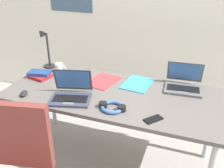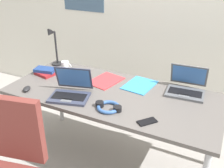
% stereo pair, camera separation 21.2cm
% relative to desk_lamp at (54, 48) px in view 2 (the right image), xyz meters
% --- Properties ---
extents(ground_plane, '(12.00, 12.00, 0.00)m').
position_rel_desk_lamp_xyz_m(ground_plane, '(0.80, -0.28, -0.94)').
color(ground_plane, gray).
extents(wall_back, '(6.00, 0.13, 2.60)m').
position_rel_desk_lamp_xyz_m(wall_back, '(0.80, 0.82, 0.36)').
color(wall_back, silver).
rests_on(wall_back, ground_plane).
extents(desk, '(1.80, 0.80, 0.74)m').
position_rel_desk_lamp_xyz_m(desk, '(0.80, -0.28, -0.25)').
color(desk, '#595451').
rests_on(desk, ground_plane).
extents(desk_lamp, '(0.12, 0.18, 0.40)m').
position_rel_desk_lamp_xyz_m(desk_lamp, '(0.00, 0.00, 0.00)').
color(desk_lamp, black).
rests_on(desk_lamp, desk).
extents(laptop_front_left, '(0.33, 0.31, 0.22)m').
position_rel_desk_lamp_xyz_m(laptop_front_left, '(1.36, 0.00, -0.15)').
color(laptop_front_left, '#515459').
rests_on(laptop_front_left, desk).
extents(laptop_center, '(0.37, 0.35, 0.22)m').
position_rel_desk_lamp_xyz_m(laptop_center, '(0.53, -0.48, -0.15)').
color(laptop_center, '#33384C').
rests_on(laptop_center, desk).
extents(computer_mouse, '(0.09, 0.11, 0.03)m').
position_rel_desk_lamp_xyz_m(computer_mouse, '(0.13, -0.57, -0.18)').
color(computer_mouse, black).
rests_on(computer_mouse, desk).
extents(cell_phone, '(0.14, 0.15, 0.01)m').
position_rel_desk_lamp_xyz_m(cell_phone, '(1.21, -0.56, -0.19)').
color(cell_phone, black).
rests_on(cell_phone, desk).
extents(headphones, '(0.21, 0.18, 0.04)m').
position_rel_desk_lamp_xyz_m(headphones, '(0.89, -0.52, -0.18)').
color(headphones, '#335999').
rests_on(headphones, desk).
extents(book_stack, '(0.23, 0.19, 0.06)m').
position_rel_desk_lamp_xyz_m(book_stack, '(0.05, -0.22, -0.17)').
color(book_stack, maroon).
rests_on(book_stack, desk).
extents(paper_folder_near_lamp, '(0.29, 0.35, 0.01)m').
position_rel_desk_lamp_xyz_m(paper_folder_near_lamp, '(0.65, -0.10, -0.19)').
color(paper_folder_near_lamp, red).
rests_on(paper_folder_near_lamp, desk).
extents(paper_folder_front_right, '(0.26, 0.33, 0.01)m').
position_rel_desk_lamp_xyz_m(paper_folder_front_right, '(0.96, -0.05, -0.19)').
color(paper_folder_front_right, '#338CC6').
rests_on(paper_folder_front_right, desk).
extents(coffee_mug, '(0.11, 0.08, 0.09)m').
position_rel_desk_lamp_xyz_m(coffee_mug, '(0.16, -0.05, -0.15)').
color(coffee_mug, white).
rests_on(coffee_mug, desk).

